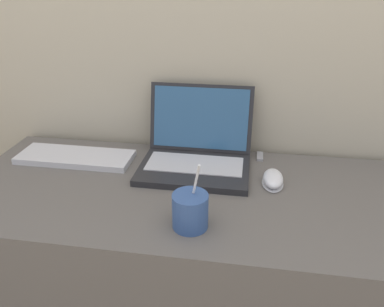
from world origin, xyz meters
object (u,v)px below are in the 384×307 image
object	(u,v)px
external_keyboard	(76,157)
usb_stick	(260,156)
drink_cup	(190,210)
laptop	(197,150)
computer_mouse	(273,179)

from	to	relation	value
external_keyboard	usb_stick	xyz separation A→B (m)	(0.60, 0.12, -0.01)
drink_cup	usb_stick	xyz separation A→B (m)	(0.17, 0.41, -0.04)
laptop	drink_cup	distance (m)	0.32
drink_cup	usb_stick	world-z (taller)	drink_cup
laptop	computer_mouse	size ratio (longest dim) A/B	3.04
computer_mouse	usb_stick	distance (m)	0.17
laptop	drink_cup	xyz separation A→B (m)	(0.03, -0.32, -0.01)
drink_cup	external_keyboard	bearing A→B (deg)	145.87
usb_stick	drink_cup	bearing A→B (deg)	-112.48
computer_mouse	laptop	bearing A→B (deg)	160.95
laptop	usb_stick	bearing A→B (deg)	23.52
laptop	usb_stick	world-z (taller)	laptop
computer_mouse	external_keyboard	world-z (taller)	computer_mouse
laptop	drink_cup	size ratio (longest dim) A/B	1.86
external_keyboard	usb_stick	bearing A→B (deg)	10.87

